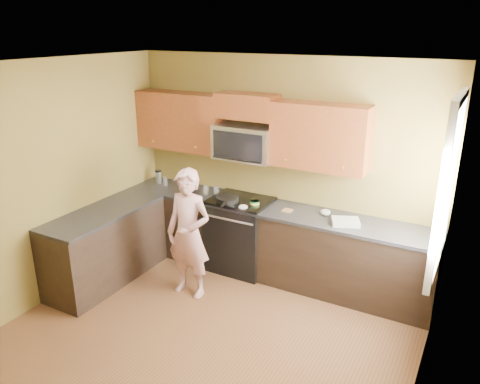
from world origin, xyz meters
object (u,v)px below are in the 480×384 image
Objects in this scene: woman at (189,234)px; travel_mug at (159,183)px; microwave at (245,159)px; frying_pan at (227,201)px; butter_tub at (255,206)px; stove at (240,234)px.

woman is 8.09× the size of travel_mug.
frying_pan is (-0.11, -0.26, -0.50)m from microwave.
woman reaches higher than butter_tub.
stove is 0.51m from frying_pan.
travel_mug is (-1.36, 0.09, 0.45)m from stove.
woman is at bearing -119.75° from butter_tub.
frying_pan is (-0.11, -0.14, 0.47)m from stove.
travel_mug reaches higher than butter_tub.
butter_tub is 1.60m from travel_mug.
microwave is 0.58m from frying_pan.
travel_mug is (-1.36, -0.03, -0.53)m from microwave.
stove is at bearing 36.20° from frying_pan.
woman is at bearing -39.09° from travel_mug.
woman reaches higher than travel_mug.
butter_tub reaches higher than stove.
stove is 5.02× the size of travel_mug.
travel_mug is at bearing 174.73° from butter_tub.
microwave is at bearing 141.85° from butter_tub.
microwave reaches higher than stove.
frying_pan is at bearing -127.60° from stove.
microwave is 1.20m from woman.
microwave reaches higher than travel_mug.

